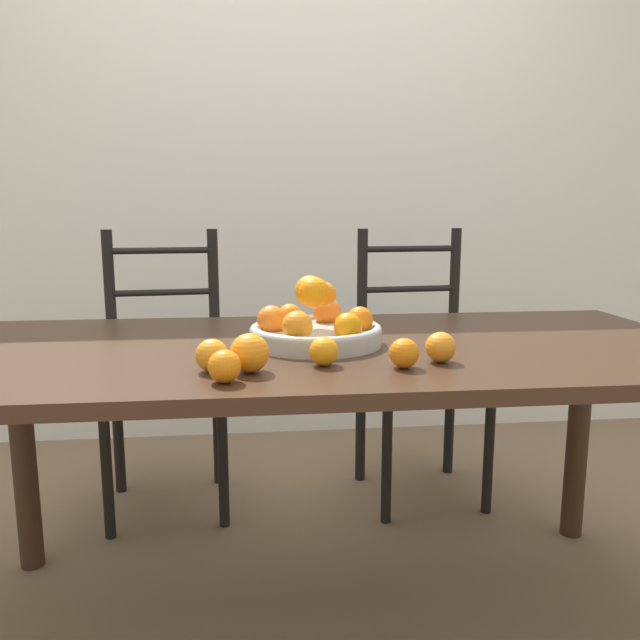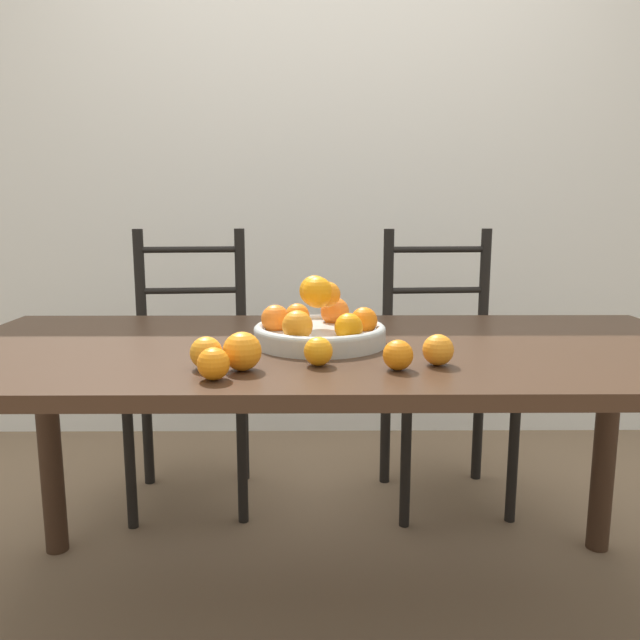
% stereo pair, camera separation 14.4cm
% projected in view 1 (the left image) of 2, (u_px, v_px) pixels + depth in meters
% --- Properties ---
extents(ground_plane, '(12.00, 12.00, 0.00)m').
position_uv_depth(ground_plane, '(327.00, 617.00, 1.68)').
color(ground_plane, '#7F664C').
extents(wall_back, '(8.00, 0.06, 2.60)m').
position_uv_depth(wall_back, '(290.00, 163.00, 2.90)').
color(wall_back, silver).
rests_on(wall_back, ground_plane).
extents(dining_table, '(1.91, 0.86, 0.76)m').
position_uv_depth(dining_table, '(328.00, 380.00, 1.57)').
color(dining_table, '#382316').
rests_on(dining_table, ground_plane).
extents(fruit_bowl, '(0.33, 0.33, 0.17)m').
position_uv_depth(fruit_bowl, '(315.00, 326.00, 1.54)').
color(fruit_bowl, '#B2B7B2').
rests_on(fruit_bowl, dining_table).
extents(orange_loose_0, '(0.07, 0.07, 0.07)m').
position_uv_depth(orange_loose_0, '(441.00, 347.00, 1.36)').
color(orange_loose_0, orange).
rests_on(orange_loose_0, dining_table).
extents(orange_loose_1, '(0.06, 0.06, 0.06)m').
position_uv_depth(orange_loose_1, '(225.00, 366.00, 1.20)').
color(orange_loose_1, orange).
rests_on(orange_loose_1, dining_table).
extents(orange_loose_2, '(0.06, 0.06, 0.06)m').
position_uv_depth(orange_loose_2, '(324.00, 351.00, 1.33)').
color(orange_loose_2, orange).
rests_on(orange_loose_2, dining_table).
extents(orange_loose_3, '(0.07, 0.07, 0.07)m').
position_uv_depth(orange_loose_3, '(212.00, 355.00, 1.28)').
color(orange_loose_3, orange).
rests_on(orange_loose_3, dining_table).
extents(orange_loose_4, '(0.06, 0.06, 0.06)m').
position_uv_depth(orange_loose_4, '(404.00, 353.00, 1.31)').
color(orange_loose_4, orange).
rests_on(orange_loose_4, dining_table).
extents(orange_loose_5, '(0.08, 0.08, 0.08)m').
position_uv_depth(orange_loose_5, '(250.00, 353.00, 1.28)').
color(orange_loose_5, orange).
rests_on(orange_loose_5, dining_table).
extents(chair_left, '(0.46, 0.44, 1.01)m').
position_uv_depth(chair_left, '(165.00, 380.00, 2.27)').
color(chair_left, black).
rests_on(chair_left, ground_plane).
extents(chair_right, '(0.45, 0.43, 1.01)m').
position_uv_depth(chair_right, '(419.00, 373.00, 2.37)').
color(chair_right, black).
rests_on(chair_right, ground_plane).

